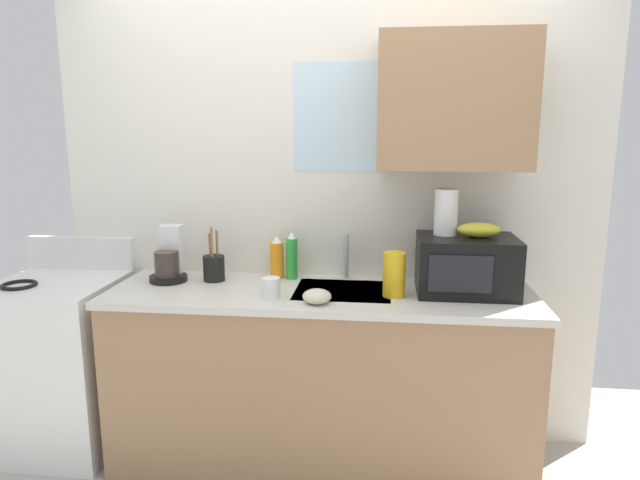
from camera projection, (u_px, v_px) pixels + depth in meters
kitchen_wall_assembly at (346, 193)px, 2.91m from camera, size 2.83×0.42×2.50m
counter_unit at (320, 375)px, 2.79m from camera, size 2.06×0.63×0.90m
sink_faucet at (346, 257)px, 2.90m from camera, size 0.03×0.03×0.23m
stove_range at (62, 363)px, 2.94m from camera, size 0.60×0.60×1.08m
microwave at (466, 265)px, 2.64m from camera, size 0.46×0.35×0.27m
banana_bunch at (479, 230)px, 2.61m from camera, size 0.20×0.11×0.07m
paper_towel_roll at (446, 212)px, 2.66m from camera, size 0.11×0.11×0.22m
coffee_maker at (170, 260)px, 2.87m from camera, size 0.19×0.21×0.28m
dish_soap_bottle_green at (292, 257)px, 2.90m from camera, size 0.06×0.06×0.25m
dish_soap_bottle_orange at (277, 258)px, 2.91m from camera, size 0.07×0.07×0.22m
cereal_canister at (394, 274)px, 2.59m from camera, size 0.10×0.10×0.21m
mug_white at (271, 288)px, 2.58m from camera, size 0.08×0.08×0.09m
utensil_crock at (214, 267)px, 2.87m from camera, size 0.11×0.11×0.28m
small_bowl at (317, 296)px, 2.50m from camera, size 0.13×0.13×0.06m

